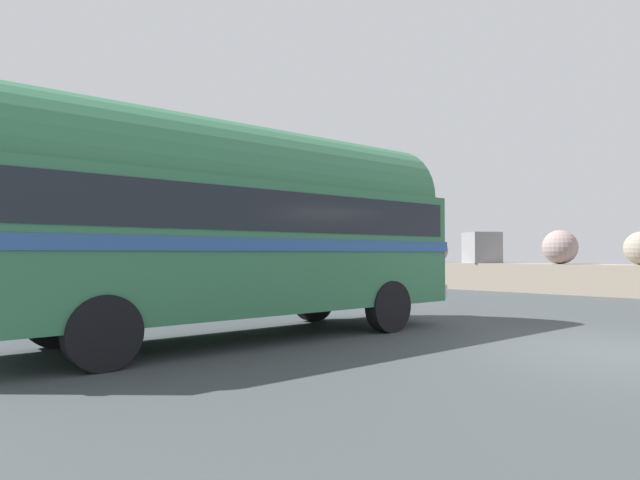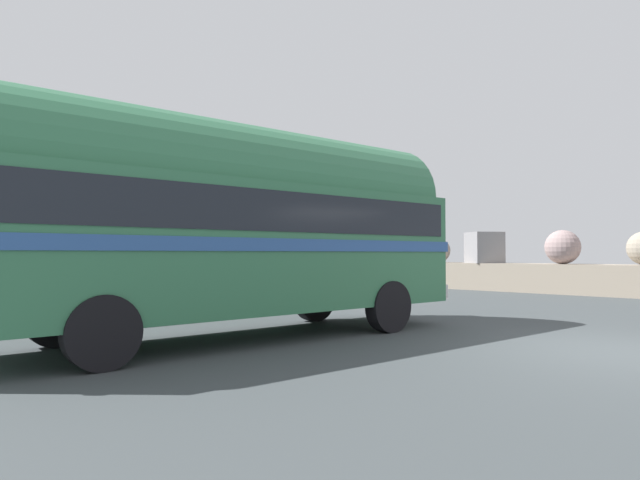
% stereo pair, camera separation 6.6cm
% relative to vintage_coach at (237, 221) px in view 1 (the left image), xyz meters
% --- Properties ---
extents(ground, '(32.00, 26.00, 0.02)m').
position_rel_vintage_coach_xyz_m(ground, '(5.08, 3.19, -2.04)').
color(ground, '#3A4043').
extents(vintage_coach, '(3.36, 8.80, 3.70)m').
position_rel_vintage_coach_xyz_m(vintage_coach, '(0.00, 0.00, 0.00)').
color(vintage_coach, black).
rests_on(vintage_coach, ground).
extents(second_coach, '(3.10, 8.75, 3.70)m').
position_rel_vintage_coach_xyz_m(second_coach, '(-5.37, 0.85, 0.00)').
color(second_coach, black).
rests_on(second_coach, ground).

